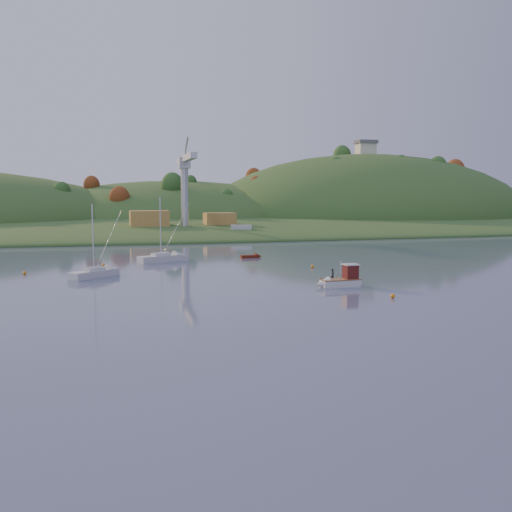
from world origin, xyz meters
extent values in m
plane|color=#3E4466|center=(0.00, 0.00, 0.00)|extent=(500.00, 500.00, 0.00)
cube|color=#324D1E|center=(0.00, 230.00, 0.00)|extent=(620.00, 220.00, 1.50)
ellipsoid|color=#324D1E|center=(0.00, 165.00, 0.00)|extent=(640.00, 150.00, 7.00)
ellipsoid|color=#324D1E|center=(10.00, 210.00, 0.00)|extent=(140.00, 120.00, 36.00)
ellipsoid|color=#324D1E|center=(95.00, 195.00, 0.00)|extent=(150.00, 130.00, 60.00)
cube|color=beige|center=(95.00, 195.00, 32.50)|extent=(8.00, 6.00, 5.00)
cube|color=#595960|center=(95.00, 195.00, 35.70)|extent=(9.00, 7.00, 1.50)
cube|color=slate|center=(5.00, 122.00, 1.20)|extent=(42.00, 16.00, 2.40)
cube|color=#A88538|center=(-8.00, 123.00, 4.80)|extent=(11.00, 8.00, 4.80)
cube|color=#A88538|center=(13.00, 124.00, 4.40)|extent=(9.00, 7.00, 4.00)
cylinder|color=#B7B7BC|center=(2.00, 120.00, 11.40)|extent=(2.20, 2.20, 18.00)
cube|color=#B7B7BC|center=(2.00, 120.00, 20.90)|extent=(3.20, 3.20, 3.20)
cube|color=#B7B7BC|center=(2.00, 111.00, 21.90)|extent=(1.80, 18.00, 1.60)
cube|color=#B7B7BC|center=(2.00, 125.00, 21.90)|extent=(1.80, 10.00, 1.60)
cube|color=silver|center=(8.02, 21.74, 0.46)|extent=(5.20, 2.14, 0.92)
cone|color=silver|center=(5.47, 21.59, 0.46)|extent=(1.89, 1.94, 1.84)
cube|color=brown|center=(8.02, 21.74, 0.94)|extent=(5.20, 2.19, 0.12)
cube|color=#511612|center=(9.45, 21.83, 1.84)|extent=(1.72, 1.62, 1.84)
cube|color=silver|center=(9.45, 21.83, 2.81)|extent=(1.94, 1.84, 0.15)
cylinder|color=silver|center=(8.02, 21.74, 2.14)|extent=(0.10, 0.10, 2.45)
cube|color=silver|center=(-22.42, 38.47, 0.52)|extent=(7.12, 6.67, 1.03)
cube|color=silver|center=(-22.42, 38.47, 1.08)|extent=(3.23, 3.13, 0.66)
cylinder|color=silver|center=(-22.42, 38.47, 5.73)|extent=(0.18, 0.18, 9.39)
cylinder|color=silver|center=(-22.42, 38.47, 1.33)|extent=(2.33, 2.08, 0.12)
cylinder|color=silver|center=(-22.42, 38.47, 1.43)|extent=(2.21, 2.01, 0.36)
cube|color=beige|center=(-11.33, 55.48, 0.56)|extent=(8.45, 5.50, 1.12)
cube|color=beige|center=(-11.33, 55.48, 1.17)|extent=(3.54, 2.90, 0.71)
cylinder|color=silver|center=(-11.33, 55.48, 6.22)|extent=(0.18, 0.18, 10.19)
cylinder|color=silver|center=(-11.33, 55.48, 1.42)|extent=(3.04, 1.41, 0.12)
cylinder|color=beige|center=(-11.33, 55.48, 1.52)|extent=(2.76, 1.47, 0.36)
imported|color=#947351|center=(8.50, 25.37, 0.36)|extent=(4.19, 3.80, 0.71)
imported|color=black|center=(8.50, 25.37, 0.80)|extent=(0.62, 0.70, 1.60)
cube|color=#531A0B|center=(5.25, 57.39, 0.28)|extent=(3.40, 1.38, 0.56)
cone|color=#531A0B|center=(6.95, 57.40, 0.28)|extent=(1.20, 1.36, 1.35)
cube|color=slate|center=(16.10, 109.00, 0.86)|extent=(14.12, 7.51, 1.72)
cube|color=#B7B7BC|center=(16.10, 109.00, 2.30)|extent=(6.23, 4.02, 2.30)
sphere|color=orange|center=(10.53, 12.71, 0.25)|extent=(0.50, 0.50, 0.50)
sphere|color=orange|center=(11.32, 40.48, 0.25)|extent=(0.50, 0.50, 0.50)
sphere|color=orange|center=(-32.37, 44.27, 0.25)|extent=(0.50, 0.50, 0.50)
sphere|color=orange|center=(-21.13, 51.50, 0.25)|extent=(0.50, 0.50, 0.50)
camera|label=1|loc=(-21.00, -44.83, 11.59)|focal=40.00mm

